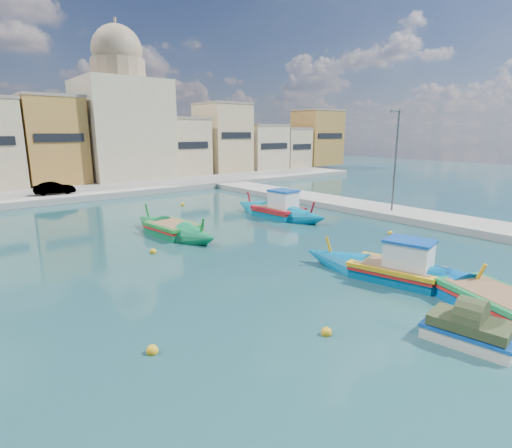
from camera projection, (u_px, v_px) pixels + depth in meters
name	position (u px, v px, depth m)	size (l,w,h in m)	color
ground	(274.00, 301.00, 15.54)	(160.00, 160.00, 0.00)	#112D35
east_quay	(475.00, 227.00, 26.57)	(4.00, 70.00, 0.50)	gray
north_quay	(60.00, 195.00, 39.62)	(80.00, 8.00, 0.60)	gray
north_townhouses	(99.00, 144.00, 48.23)	(83.20, 7.87, 10.19)	tan
church_block	(122.00, 115.00, 49.99)	(10.00, 10.00, 19.10)	#BFB08E
quay_street_lamp	(395.00, 160.00, 29.83)	(1.18, 0.16, 8.00)	#595B60
luzzu_turquoise_cabin	(396.00, 272.00, 17.64)	(4.09, 9.40, 2.95)	#00659D
luzzu_blue_cabin	(279.00, 212.00, 30.66)	(2.98, 9.43, 3.29)	#00719A
luzzu_green	(173.00, 231.00, 25.32)	(3.04, 8.80, 2.72)	#0B7541
luzzu_blue_south	(497.00, 305.00, 14.48)	(5.41, 9.58, 2.72)	#0052A1
tender_near	(469.00, 331.00, 12.32)	(1.77, 2.78, 1.28)	beige
mooring_buoys	(238.00, 250.00, 21.86)	(26.34, 23.83, 0.36)	gold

